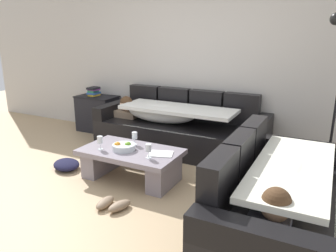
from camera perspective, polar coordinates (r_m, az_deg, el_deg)
ground_plane at (r=3.79m, az=-9.28°, el=-11.54°), size 14.00×14.00×0.00m
back_wall at (r=5.25m, az=4.31°, el=11.78°), size 9.00×0.10×2.70m
couch_along_wall at (r=4.96m, az=1.69°, el=-0.47°), size 2.55×0.92×0.88m
couch_near_window at (r=3.03m, az=18.45°, el=-12.44°), size 0.92×2.00×0.88m
coffee_table at (r=4.01m, az=-6.47°, el=-6.02°), size 1.20×0.68×0.38m
fruit_bowl at (r=3.96m, az=-7.73°, el=-3.60°), size 0.28×0.28×0.10m
wine_glass_near_left at (r=3.99m, az=-11.76°, el=-2.46°), size 0.07×0.07×0.17m
wine_glass_near_right at (r=3.65m, az=-3.43°, el=-3.91°), size 0.07×0.07×0.17m
wine_glass_far_back at (r=4.09m, az=-5.83°, el=-1.75°), size 0.07×0.07×0.17m
open_magazine at (r=3.80m, az=-1.29°, el=-4.86°), size 0.33×0.29×0.01m
side_cabinet at (r=6.04m, az=-12.16°, el=2.14°), size 0.72×0.44×0.64m
book_stack_on_cabinet at (r=6.00m, az=-12.84°, el=5.90°), size 0.18×0.22×0.16m
floor_lamp at (r=4.33m, az=26.88°, el=6.06°), size 0.33×0.31×1.95m
pair_of_shoes at (r=3.49m, az=-9.69°, el=-13.28°), size 0.33×0.30×0.09m
crumpled_garment at (r=4.54m, az=-17.27°, el=-6.43°), size 0.50×0.47×0.12m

